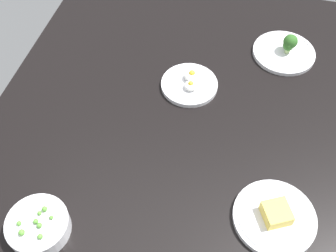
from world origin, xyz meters
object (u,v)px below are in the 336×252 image
at_px(bowl_peas, 38,226).
at_px(plate_eggs, 190,84).
at_px(plate_cheese, 275,217).
at_px(plate_broccoli, 285,50).

bearing_deg(bowl_peas, plate_eggs, -24.51).
bearing_deg(bowl_peas, plate_cheese, -72.98).
bearing_deg(plate_broccoli, plate_cheese, -177.79).
relative_size(plate_broccoli, plate_eggs, 1.16).
relative_size(bowl_peas, plate_cheese, 0.74).
xyz_separation_m(bowl_peas, plate_eggs, (0.57, -0.26, -0.01)).
xyz_separation_m(plate_eggs, plate_cheese, (-0.40, -0.31, 0.00)).
height_order(plate_eggs, plate_cheese, plate_cheese).
xyz_separation_m(plate_broccoli, bowl_peas, (-0.79, 0.54, 0.01)).
height_order(bowl_peas, plate_cheese, bowl_peas).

